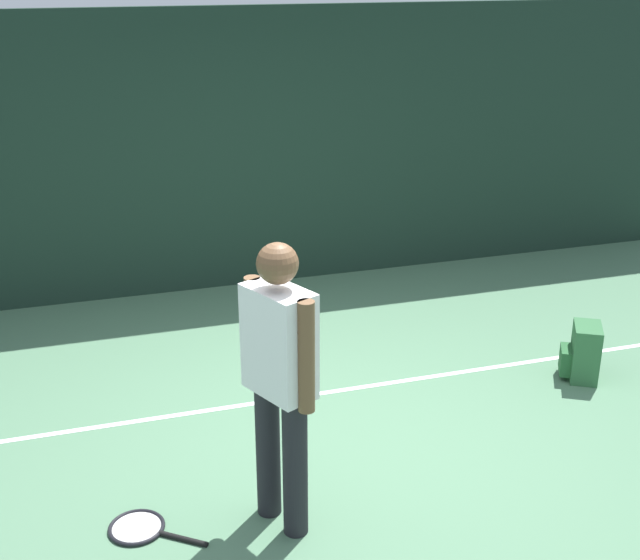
{
  "coord_description": "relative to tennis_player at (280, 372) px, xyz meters",
  "views": [
    {
      "loc": [
        -1.52,
        -4.59,
        3.05
      ],
      "look_at": [
        0.0,
        0.4,
        1.0
      ],
      "focal_mm": 46.45,
      "sensor_mm": 36.0,
      "label": 1
    }
  ],
  "objects": [
    {
      "name": "ground_plane",
      "position": [
        0.58,
        0.75,
        -0.97
      ],
      "size": [
        12.0,
        12.0,
        0.0
      ],
      "primitive_type": "plane",
      "color": "#4C7556"
    },
    {
      "name": "back_fence",
      "position": [
        0.58,
        3.75,
        0.35
      ],
      "size": [
        10.0,
        0.1,
        2.64
      ],
      "primitive_type": "cube",
      "color": "#192D23",
      "rests_on": "ground"
    },
    {
      "name": "court_line",
      "position": [
        0.58,
        1.36,
        -0.96
      ],
      "size": [
        9.0,
        0.05,
        0.0
      ],
      "primitive_type": "cube",
      "color": "white",
      "rests_on": "ground"
    },
    {
      "name": "tennis_player",
      "position": [
        0.0,
        0.0,
        0.0
      ],
      "size": [
        0.37,
        0.49,
        1.7
      ],
      "rotation": [
        0.0,
        0.0,
        2.0
      ],
      "color": "black",
      "rests_on": "ground"
    },
    {
      "name": "tennis_racket",
      "position": [
        -0.79,
        0.15,
        -0.95
      ],
      "size": [
        0.6,
        0.51,
        0.03
      ],
      "rotation": [
        0.0,
        0.0,
        2.5
      ],
      "color": "black",
      "rests_on": "ground"
    },
    {
      "name": "backpack",
      "position": [
        2.65,
        1.02,
        -0.76
      ],
      "size": [
        0.37,
        0.36,
        0.44
      ],
      "rotation": [
        0.0,
        0.0,
        4.2
      ],
      "color": "#2D6038",
      "rests_on": "ground"
    }
  ]
}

